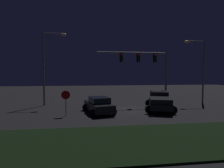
{
  "coord_description": "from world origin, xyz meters",
  "views": [
    {
      "loc": [
        -4.0,
        -18.22,
        3.66
      ],
      "look_at": [
        -1.44,
        0.56,
        2.63
      ],
      "focal_mm": 29.76,
      "sensor_mm": 36.0,
      "label": 1
    }
  ],
  "objects_px": {
    "stop_sign": "(66,98)",
    "street_lamp_right": "(199,63)",
    "car_sedan": "(99,105)",
    "traffic_signal_gantry": "(146,63)",
    "pickup_truck": "(159,100)",
    "street_lamp_left": "(48,60)"
  },
  "relations": [
    {
      "from": "car_sedan",
      "to": "stop_sign",
      "type": "height_order",
      "value": "stop_sign"
    },
    {
      "from": "street_lamp_left",
      "to": "stop_sign",
      "type": "height_order",
      "value": "street_lamp_left"
    },
    {
      "from": "street_lamp_right",
      "to": "stop_sign",
      "type": "bearing_deg",
      "value": -161.96
    },
    {
      "from": "stop_sign",
      "to": "traffic_signal_gantry",
      "type": "bearing_deg",
      "value": 28.03
    },
    {
      "from": "pickup_truck",
      "to": "street_lamp_right",
      "type": "bearing_deg",
      "value": -43.81
    },
    {
      "from": "car_sedan",
      "to": "street_lamp_left",
      "type": "height_order",
      "value": "street_lamp_left"
    },
    {
      "from": "street_lamp_right",
      "to": "stop_sign",
      "type": "xyz_separation_m",
      "value": [
        -15.66,
        -5.1,
        -3.41
      ]
    },
    {
      "from": "pickup_truck",
      "to": "car_sedan",
      "type": "xyz_separation_m",
      "value": [
        -6.21,
        -0.59,
        -0.26
      ]
    },
    {
      "from": "street_lamp_left",
      "to": "street_lamp_right",
      "type": "xyz_separation_m",
      "value": [
        18.21,
        -0.76,
        -0.33
      ]
    },
    {
      "from": "car_sedan",
      "to": "traffic_signal_gantry",
      "type": "xyz_separation_m",
      "value": [
        5.77,
        3.6,
        4.16
      ]
    },
    {
      "from": "street_lamp_left",
      "to": "stop_sign",
      "type": "xyz_separation_m",
      "value": [
        2.55,
        -5.86,
        -3.74
      ]
    },
    {
      "from": "car_sedan",
      "to": "stop_sign",
      "type": "xyz_separation_m",
      "value": [
        -2.92,
        -1.03,
        0.82
      ]
    },
    {
      "from": "traffic_signal_gantry",
      "to": "street_lamp_left",
      "type": "xyz_separation_m",
      "value": [
        -11.24,
        1.24,
        0.41
      ]
    },
    {
      "from": "traffic_signal_gantry",
      "to": "street_lamp_left",
      "type": "bearing_deg",
      "value": 173.71
    },
    {
      "from": "street_lamp_left",
      "to": "traffic_signal_gantry",
      "type": "bearing_deg",
      "value": -6.29
    },
    {
      "from": "traffic_signal_gantry",
      "to": "stop_sign",
      "type": "bearing_deg",
      "value": -151.97
    },
    {
      "from": "car_sedan",
      "to": "street_lamp_right",
      "type": "distance_m",
      "value": 14.03
    },
    {
      "from": "pickup_truck",
      "to": "traffic_signal_gantry",
      "type": "height_order",
      "value": "traffic_signal_gantry"
    },
    {
      "from": "car_sedan",
      "to": "traffic_signal_gantry",
      "type": "bearing_deg",
      "value": -71.08
    },
    {
      "from": "car_sedan",
      "to": "traffic_signal_gantry",
      "type": "height_order",
      "value": "traffic_signal_gantry"
    },
    {
      "from": "pickup_truck",
      "to": "street_lamp_left",
      "type": "xyz_separation_m",
      "value": [
        -11.69,
        4.25,
        4.31
      ]
    },
    {
      "from": "stop_sign",
      "to": "street_lamp_right",
      "type": "bearing_deg",
      "value": 18.04
    }
  ]
}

